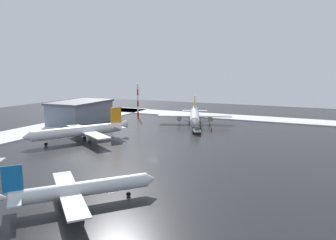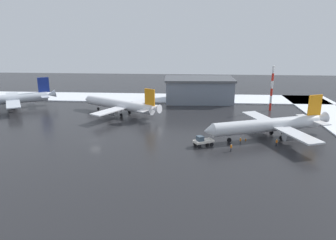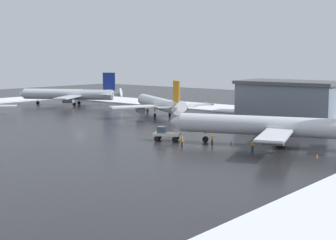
{
  "view_description": "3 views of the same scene",
  "coord_description": "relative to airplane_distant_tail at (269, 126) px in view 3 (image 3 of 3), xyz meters",
  "views": [
    {
      "loc": [
        73.74,
        38.4,
        21.46
      ],
      "look_at": [
        -19.51,
        -4.79,
        5.09
      ],
      "focal_mm": 35.0,
      "sensor_mm": 36.0,
      "label": 1
    },
    {
      "loc": [
        -22.93,
        74.48,
        26.4
      ],
      "look_at": [
        -17.77,
        -2.37,
        4.72
      ],
      "focal_mm": 35.0,
      "sensor_mm": 36.0,
      "label": 2
    },
    {
      "loc": [
        -84.21,
        71.44,
        15.02
      ],
      "look_at": [
        -21.51,
        -3.69,
        2.71
      ],
      "focal_mm": 55.0,
      "sensor_mm": 36.0,
      "label": 3
    }
  ],
  "objects": [
    {
      "name": "ground_plane",
      "position": [
        42.88,
        4.35,
        -3.37
      ],
      "size": [
        240.0,
        240.0,
        0.0
      ],
      "primitive_type": "plane",
      "color": "#232326"
    },
    {
      "name": "snow_bank_far",
      "position": [
        42.88,
        -45.65,
        -3.2
      ],
      "size": [
        152.0,
        16.0,
        0.35
      ],
      "primitive_type": "cube",
      "color": "white",
      "rests_on": "ground_plane"
    },
    {
      "name": "airplane_distant_tail",
      "position": [
        0.0,
        0.0,
        0.0
      ],
      "size": [
        33.15,
        28.01,
        10.2
      ],
      "rotation": [
        0.0,
        0.0,
        0.35
      ],
      "color": "silver",
      "rests_on": "ground_plane"
    },
    {
      "name": "airplane_parked_starboard",
      "position": [
        41.62,
        -20.42,
        -0.28
      ],
      "size": [
        28.5,
        24.38,
        9.36
      ],
      "rotation": [
        0.0,
        0.0,
        5.76
      ],
      "color": "white",
      "rests_on": "ground_plane"
    },
    {
      "name": "airplane_parked_portside",
      "position": [
        81.61,
        -25.05,
        -0.09
      ],
      "size": [
        30.35,
        25.94,
        9.92
      ],
      "rotation": [
        0.0,
        0.0,
        0.52
      ],
      "color": "silver",
      "rests_on": "ground_plane"
    },
    {
      "name": "pushback_tug",
      "position": [
        16.77,
        6.92,
        -2.09
      ],
      "size": [
        5.1,
        4.08,
        2.5
      ],
      "rotation": [
        0.0,
        0.0,
        0.48
      ],
      "color": "silver",
      "rests_on": "ground_plane"
    },
    {
      "name": "ground_crew_beside_wing",
      "position": [
        -0.37,
        5.88,
        -2.4
      ],
      "size": [
        0.36,
        0.36,
        1.71
      ],
      "rotation": [
        0.0,
        0.0,
        5.0
      ],
      "color": "black",
      "rests_on": "ground_plane"
    },
    {
      "name": "ground_crew_mid_apron",
      "position": [
        10.57,
        9.99,
        -2.4
      ],
      "size": [
        0.36,
        0.36,
        1.71
      ],
      "rotation": [
        0.0,
        0.0,
        0.01
      ],
      "color": "black",
      "rests_on": "ground_plane"
    },
    {
      "name": "ground_crew_near_tug",
      "position": [
        7.83,
        5.23,
        -2.4
      ],
      "size": [
        0.36,
        0.36,
        1.71
      ],
      "rotation": [
        0.0,
        0.0,
        3.11
      ],
      "color": "black",
      "rests_on": "ground_plane"
    },
    {
      "name": "cargo_hangar",
      "position": [
        16.51,
        -41.11,
        1.07
      ],
      "size": [
        25.64,
        16.09,
        8.8
      ],
      "rotation": [
        0.0,
        0.0,
        0.04
      ],
      "color": "slate",
      "rests_on": "ground_plane"
    },
    {
      "name": "traffic_cone_near_nose",
      "position": [
        -10.27,
        4.04,
        -3.1
      ],
      "size": [
        0.36,
        0.36,
        0.55
      ],
      "primitive_type": "cone",
      "color": "orange",
      "rests_on": "ground_plane"
    },
    {
      "name": "traffic_cone_mid_line",
      "position": [
        6.07,
        2.1,
        -3.1
      ],
      "size": [
        0.36,
        0.36,
        0.55
      ],
      "primitive_type": "cone",
      "color": "orange",
      "rests_on": "ground_plane"
    }
  ]
}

